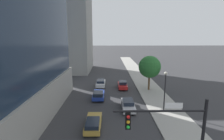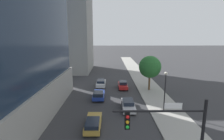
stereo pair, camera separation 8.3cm
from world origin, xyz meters
The scene contains 10 objects.
sidewalk centered at (7.84, 20.00, 0.07)m, with size 4.81×120.00×0.15m, color #9E9B93.
construction_building centered at (-14.01, 46.48, 15.97)m, with size 18.62×16.78×37.75m.
traffic_light_pole centered at (3.79, 3.82, 4.49)m, with size 5.88×0.48×6.44m.
street_lamp centered at (7.42, 16.17, 3.83)m, with size 0.44×0.44×5.59m.
street_tree centered at (7.56, 25.94, 4.67)m, with size 4.24×4.24×6.66m.
car_red centered at (2.51, 27.27, 0.73)m, with size 1.77×4.23×1.49m.
car_silver centered at (2.51, 17.04, 0.72)m, with size 1.77×4.45×1.42m.
car_blue centered at (-2.02, 21.31, 0.75)m, with size 1.89×4.30×1.47m.
car_gold centered at (-2.02, 11.83, 0.71)m, with size 1.77×4.53×1.35m.
car_white centered at (-2.02, 28.75, 0.73)m, with size 1.86×4.70×1.44m.
Camera 2 is at (-0.07, -5.92, 10.34)m, focal length 27.14 mm.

